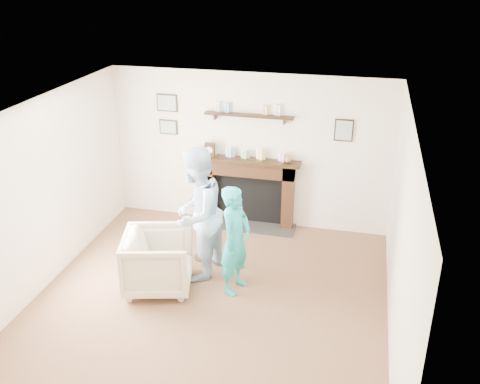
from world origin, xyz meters
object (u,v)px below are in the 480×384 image
object	(u,v)px
woman	(236,289)
pedestal_table	(202,218)
man	(199,273)
armchair	(160,287)

from	to	relation	value
woman	pedestal_table	size ratio (longest dim) A/B	1.40
man	pedestal_table	distance (m)	0.79
armchair	man	distance (m)	0.60
pedestal_table	woman	bearing A→B (deg)	-45.31
woman	pedestal_table	bearing A→B (deg)	59.17
woman	pedestal_table	world-z (taller)	pedestal_table
armchair	pedestal_table	xyz separation A→B (m)	(0.34, 0.86, 0.66)
man	pedestal_table	xyz separation A→B (m)	(-0.07, 0.43, 0.66)
armchair	woman	xyz separation A→B (m)	(1.01, 0.19, 0.00)
armchair	pedestal_table	distance (m)	1.14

